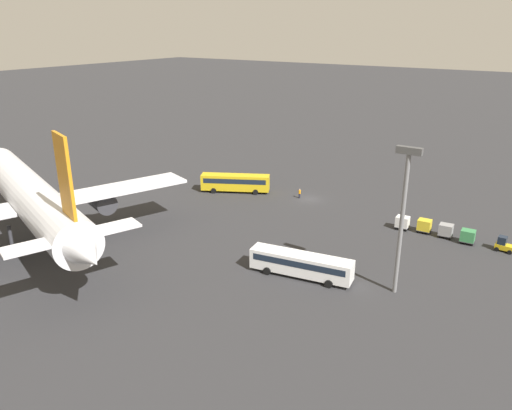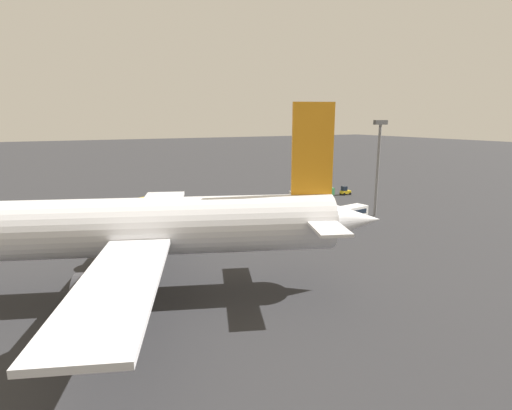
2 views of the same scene
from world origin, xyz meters
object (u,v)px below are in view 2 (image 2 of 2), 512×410
at_px(cargo_cart_white, 294,195).
at_px(worker_person, 201,201).
at_px(cargo_cart_yellow, 305,193).
at_px(airplane, 128,228).
at_px(shuttle_bus_near, 147,205).
at_px(baggage_tug, 345,191).
at_px(cargo_cart_grey, 317,192).
at_px(cargo_cart_green, 329,192).
at_px(shuttle_bus_far, 337,216).

bearing_deg(cargo_cart_white, worker_person, -11.53).
relative_size(worker_person, cargo_cart_yellow, 0.84).
relative_size(airplane, shuttle_bus_near, 4.03).
relative_size(airplane, baggage_tug, 20.37).
bearing_deg(worker_person, baggage_tug, 173.34).
bearing_deg(baggage_tug, cargo_cart_yellow, 0.89).
distance_m(worker_person, cargo_cart_yellow, 23.78).
bearing_deg(cargo_cart_grey, worker_person, -7.87).
distance_m(baggage_tug, cargo_cart_green, 4.77).
relative_size(baggage_tug, cargo_cart_white, 1.19).
relative_size(shuttle_bus_far, cargo_cart_green, 6.38).
xyz_separation_m(baggage_tug, cargo_cart_green, (4.76, 0.15, 0.25)).
xyz_separation_m(airplane, shuttle_bus_far, (-35.61, -12.61, -5.44)).
xyz_separation_m(cargo_cart_yellow, cargo_cart_white, (3.19, 0.56, 0.00)).
xyz_separation_m(shuttle_bus_far, cargo_cart_grey, (-12.01, -22.63, -0.63)).
relative_size(shuttle_bus_near, cargo_cart_green, 6.02).
height_order(shuttle_bus_far, cargo_cart_white, shuttle_bus_far).
distance_m(baggage_tug, cargo_cart_grey, 7.96).
relative_size(shuttle_bus_far, worker_person, 7.61).
bearing_deg(cargo_cart_white, cargo_cart_green, 179.66).
relative_size(worker_person, cargo_cart_white, 0.84).
relative_size(baggage_tug, worker_person, 1.42).
distance_m(worker_person, cargo_cart_green, 30.17).
xyz_separation_m(worker_person, cargo_cart_white, (-20.32, 4.14, 0.32)).
distance_m(baggage_tug, cargo_cart_white, 14.33).
bearing_deg(cargo_cart_grey, baggage_tug, 177.44).
bearing_deg(shuttle_bus_far, shuttle_bus_near, -49.82).
bearing_deg(worker_person, cargo_cart_yellow, 171.32).
relative_size(worker_person, cargo_cart_grey, 0.84).
bearing_deg(cargo_cart_yellow, baggage_tug, 177.65).
bearing_deg(cargo_cart_yellow, airplane, 38.50).
xyz_separation_m(cargo_cart_grey, cargo_cart_white, (6.37, 0.45, 0.00)).
bearing_deg(cargo_cart_white, baggage_tug, -179.60).
height_order(cargo_cart_green, cargo_cart_grey, same).
bearing_deg(worker_person, cargo_cart_green, 172.00).
bearing_deg(cargo_cart_green, cargo_cart_grey, -9.09).
bearing_deg(airplane, cargo_cart_grey, -123.59).
distance_m(shuttle_bus_far, cargo_cart_grey, 25.62).
relative_size(airplane, cargo_cart_green, 24.26).
height_order(worker_person, cargo_cart_yellow, cargo_cart_yellow).
relative_size(shuttle_bus_near, worker_person, 7.18).
xyz_separation_m(shuttle_bus_near, cargo_cart_green, (-41.72, 0.66, -0.80)).
xyz_separation_m(airplane, baggage_tug, (-55.56, -34.88, -6.32)).
xyz_separation_m(shuttle_bus_near, shuttle_bus_far, (-26.53, 22.78, -0.17)).
bearing_deg(worker_person, shuttle_bus_near, 16.62).
height_order(airplane, cargo_cart_white, airplane).
height_order(shuttle_bus_far, baggage_tug, shuttle_bus_far).
relative_size(cargo_cart_yellow, cargo_cart_white, 1.00).
bearing_deg(shuttle_bus_far, cargo_cart_green, -133.65).
height_order(airplane, shuttle_bus_near, airplane).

